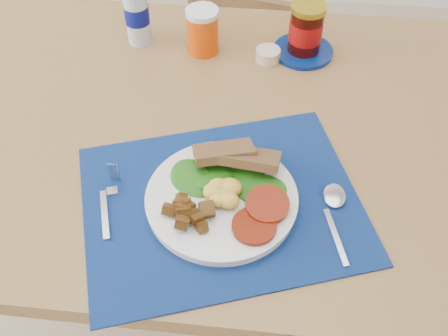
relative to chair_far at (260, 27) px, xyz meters
name	(u,v)px	position (x,y,z in m)	size (l,w,h in m)	color
table	(219,150)	(-0.06, -0.64, 0.10)	(1.40, 0.90, 0.75)	brown
chair_far	(260,27)	(0.00, 0.00, 0.00)	(0.49, 0.47, 1.12)	brown
placemat	(222,203)	(-0.03, -0.85, 0.18)	(0.50, 0.39, 0.00)	black
breakfast_plate	(218,197)	(-0.03, -0.86, 0.20)	(0.27, 0.27, 0.07)	silver
fork	(110,199)	(-0.23, -0.87, 0.19)	(0.04, 0.16, 0.00)	#B2B5BA
spoon	(335,209)	(0.18, -0.85, 0.19)	(0.04, 0.18, 0.01)	#B2B5BA
water_bottle	(136,9)	(-0.28, -0.37, 0.27)	(0.06, 0.06, 0.20)	#ADBFCC
juice_glass	(203,32)	(-0.12, -0.39, 0.23)	(0.08, 0.08, 0.10)	#D23E05
ramekin	(268,55)	(0.03, -0.41, 0.19)	(0.06, 0.06, 0.03)	#CCB396
jam_on_saucer	(305,33)	(0.12, -0.37, 0.24)	(0.14, 0.14, 0.13)	navy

